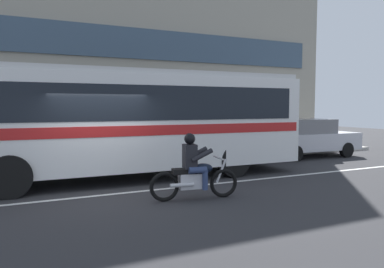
% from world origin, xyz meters
% --- Properties ---
extents(ground_plane, '(60.00, 60.00, 0.00)m').
position_xyz_m(ground_plane, '(0.00, 0.00, 0.00)').
color(ground_plane, '#2B2B2D').
extents(sidewalk_curb, '(28.00, 3.80, 0.15)m').
position_xyz_m(sidewalk_curb, '(0.00, 5.10, 0.07)').
color(sidewalk_curb, '#B7B2A8').
rests_on(sidewalk_curb, ground_plane).
extents(lane_center_stripe, '(26.60, 0.14, 0.01)m').
position_xyz_m(lane_center_stripe, '(0.00, -0.60, 0.00)').
color(lane_center_stripe, silver).
rests_on(lane_center_stripe, ground_plane).
extents(transit_bus, '(10.66, 2.78, 3.22)m').
position_xyz_m(transit_bus, '(1.17, 1.19, 1.88)').
color(transit_bus, white).
rests_on(transit_bus, ground_plane).
extents(motorcycle_with_rider, '(2.13, 0.69, 1.56)m').
position_xyz_m(motorcycle_with_rider, '(1.80, -1.92, 0.66)').
color(motorcycle_with_rider, black).
rests_on(motorcycle_with_rider, ground_plane).
extents(parked_hatchback_downstreet, '(4.58, 1.90, 1.64)m').
position_xyz_m(parked_hatchback_downstreet, '(9.35, 2.58, 0.85)').
color(parked_hatchback_downstreet, silver).
rests_on(parked_hatchback_downstreet, ground_plane).
extents(fire_hydrant, '(0.22, 0.30, 0.75)m').
position_xyz_m(fire_hydrant, '(2.92, 4.31, 0.52)').
color(fire_hydrant, gold).
rests_on(fire_hydrant, sidewalk_curb).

